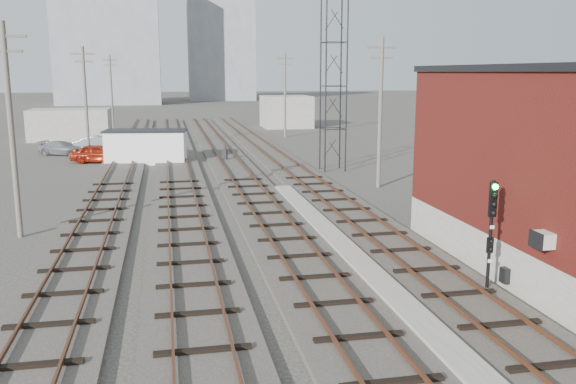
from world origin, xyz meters
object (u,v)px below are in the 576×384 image
object	(u,v)px
car_red	(99,153)
car_silver	(100,144)
signal_mast	(491,230)
site_trailer	(146,146)
switch_stand	(225,155)
car_grey	(62,148)

from	to	relation	value
car_red	car_silver	distance (m)	6.31
signal_mast	site_trailer	size ratio (longest dim) A/B	0.57
switch_stand	car_grey	world-z (taller)	switch_stand
signal_mast	site_trailer	world-z (taller)	signal_mast
car_silver	car_grey	world-z (taller)	car_silver
signal_mast	switch_stand	size ratio (longest dim) A/B	2.99
signal_mast	car_red	size ratio (longest dim) A/B	0.86
switch_stand	car_silver	distance (m)	12.86
signal_mast	car_red	bearing A→B (deg)	115.08
signal_mast	car_red	distance (m)	35.69
switch_stand	car_red	world-z (taller)	car_red
car_red	car_silver	xyz separation A→B (m)	(-0.54, 6.28, 0.01)
signal_mast	car_grey	xyz separation A→B (m)	(-18.66, 37.59, -1.51)
switch_stand	car_red	xyz separation A→B (m)	(-9.72, 1.46, 0.15)
car_red	car_grey	bearing A→B (deg)	46.93
car_red	car_grey	xyz separation A→B (m)	(-3.54, 5.29, -0.14)
signal_mast	site_trailer	xyz separation A→B (m)	(-11.47, 31.27, -0.79)
site_trailer	switch_stand	bearing A→B (deg)	2.83
signal_mast	site_trailer	bearing A→B (deg)	110.14
site_trailer	car_silver	world-z (taller)	site_trailer
car_red	car_silver	bearing A→B (deg)	17.98
switch_stand	signal_mast	bearing A→B (deg)	-56.08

